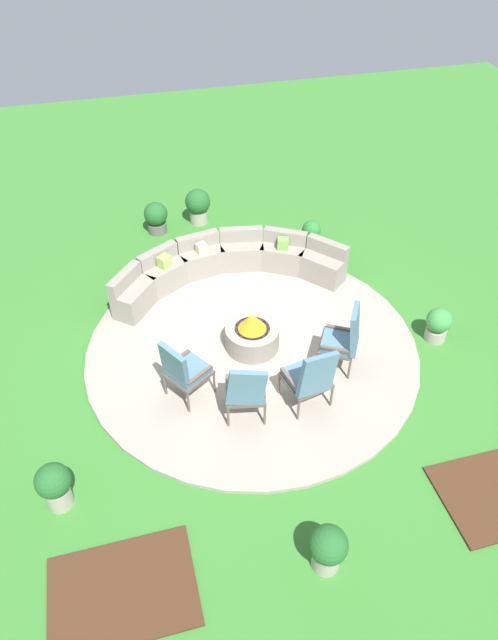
% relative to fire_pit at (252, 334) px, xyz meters
% --- Properties ---
extents(ground_plane, '(24.00, 24.00, 0.00)m').
position_rel_fire_pit_xyz_m(ground_plane, '(0.00, 0.00, -0.31)').
color(ground_plane, '#387A2D').
extents(patio_circle, '(5.36, 5.36, 0.06)m').
position_rel_fire_pit_xyz_m(patio_circle, '(0.00, 0.00, -0.28)').
color(patio_circle, '#9E9384').
rests_on(patio_circle, ground_plane).
extents(mulch_bed_left, '(1.64, 1.17, 0.04)m').
position_rel_fire_pit_xyz_m(mulch_bed_left, '(-2.41, -3.38, -0.29)').
color(mulch_bed_left, '#472B19').
rests_on(mulch_bed_left, ground_plane).
extents(fire_pit, '(0.87, 0.87, 0.67)m').
position_rel_fire_pit_xyz_m(fire_pit, '(0.00, 0.00, 0.00)').
color(fire_pit, gray).
rests_on(fire_pit, patio_circle).
extents(curved_stone_bench, '(4.29, 1.52, 0.75)m').
position_rel_fire_pit_xyz_m(curved_stone_bench, '(-0.00, 1.86, 0.05)').
color(curved_stone_bench, gray).
rests_on(curved_stone_bench, patio_circle).
extents(lounge_chair_front_left, '(0.76, 0.77, 1.10)m').
position_rel_fire_pit_xyz_m(lounge_chair_front_left, '(-1.23, -0.77, 0.31)').
color(lounge_chair_front_left, brown).
rests_on(lounge_chair_front_left, patio_circle).
extents(lounge_chair_front_right, '(0.65, 0.64, 1.08)m').
position_rel_fire_pit_xyz_m(lounge_chair_front_right, '(-0.46, -1.37, 0.30)').
color(lounge_chair_front_right, brown).
rests_on(lounge_chair_front_right, patio_circle).
extents(lounge_chair_back_left, '(0.72, 0.72, 1.12)m').
position_rel_fire_pit_xyz_m(lounge_chair_back_left, '(0.47, -1.37, 0.31)').
color(lounge_chair_back_left, brown).
rests_on(lounge_chair_back_left, patio_circle).
extents(lounge_chair_back_right, '(0.74, 0.75, 1.15)m').
position_rel_fire_pit_xyz_m(lounge_chair_back_right, '(1.23, -0.77, 0.33)').
color(lounge_chair_back_right, brown).
rests_on(lounge_chair_back_right, patio_circle).
extents(potted_plant_0, '(0.53, 0.53, 0.75)m').
position_rel_fire_pit_xyz_m(potted_plant_0, '(-0.09, 4.06, 0.10)').
color(potted_plant_0, '#A89E8E').
rests_on(potted_plant_0, ground_plane).
extents(potted_plant_1, '(0.37, 0.37, 0.65)m').
position_rel_fire_pit_xyz_m(potted_plant_1, '(1.87, 2.45, 0.06)').
color(potted_plant_1, '#605B56').
rests_on(potted_plant_1, ground_plane).
extents(potted_plant_2, '(0.44, 0.44, 0.72)m').
position_rel_fire_pit_xyz_m(potted_plant_2, '(-3.06, -2.07, 0.09)').
color(potted_plant_2, '#A89E8E').
rests_on(potted_plant_2, ground_plane).
extents(potted_plant_3, '(0.45, 0.45, 0.69)m').
position_rel_fire_pit_xyz_m(potted_plant_3, '(-0.12, -3.67, 0.07)').
color(potted_plant_3, '#A89E8E').
rests_on(potted_plant_3, ground_plane).
extents(potted_plant_4, '(0.48, 0.48, 0.67)m').
position_rel_fire_pit_xyz_m(potted_plant_4, '(-1.00, 3.90, 0.04)').
color(potted_plant_4, '#605B56').
rests_on(potted_plant_4, ground_plane).
extents(potted_plant_5, '(0.42, 0.42, 0.61)m').
position_rel_fire_pit_xyz_m(potted_plant_5, '(3.00, -0.55, 0.01)').
color(potted_plant_5, '#A89E8E').
rests_on(potted_plant_5, ground_plane).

